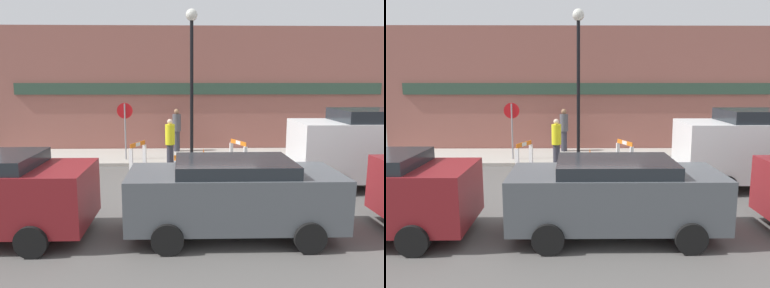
% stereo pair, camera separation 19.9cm
% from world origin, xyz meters
% --- Properties ---
extents(ground_plane, '(60.00, 60.00, 0.00)m').
position_xyz_m(ground_plane, '(0.00, 0.00, 0.00)').
color(ground_plane, '#565451').
extents(sidewalk_slab, '(18.00, 3.08, 0.13)m').
position_xyz_m(sidewalk_slab, '(0.00, 6.04, 0.07)').
color(sidewalk_slab, '#ADA89E').
rests_on(sidewalk_slab, ground_plane).
extents(storefront_facade, '(18.00, 0.22, 5.50)m').
position_xyz_m(storefront_facade, '(0.00, 7.65, 2.75)').
color(storefront_facade, '#93564C').
rests_on(storefront_facade, ground_plane).
extents(streetlamp_post, '(0.44, 0.44, 5.63)m').
position_xyz_m(streetlamp_post, '(-0.43, 5.24, 3.73)').
color(streetlamp_post, black).
rests_on(streetlamp_post, sidewalk_slab).
extents(stop_sign, '(0.60, 0.06, 2.19)m').
position_xyz_m(stop_sign, '(-2.98, 5.25, 1.60)').
color(stop_sign, gray).
rests_on(stop_sign, sidewalk_slab).
extents(barricade_0, '(0.72, 0.18, 1.12)m').
position_xyz_m(barricade_0, '(-0.67, 0.99, 0.59)').
color(barricade_0, white).
rests_on(barricade_0, ground_plane).
extents(barricade_1, '(0.54, 0.95, 1.00)m').
position_xyz_m(barricade_1, '(1.25, 4.31, 0.55)').
color(barricade_1, white).
rests_on(barricade_1, ground_plane).
extents(barricade_2, '(0.53, 0.94, 1.01)m').
position_xyz_m(barricade_2, '(-2.37, 3.97, 0.56)').
color(barricade_2, white).
rests_on(barricade_2, ground_plane).
extents(traffic_cone_0, '(0.30, 0.30, 0.56)m').
position_xyz_m(traffic_cone_0, '(-2.23, 2.66, 0.27)').
color(traffic_cone_0, black).
rests_on(traffic_cone_0, ground_plane).
extents(traffic_cone_1, '(0.30, 0.30, 0.55)m').
position_xyz_m(traffic_cone_1, '(0.18, 1.48, 0.26)').
color(traffic_cone_1, black).
rests_on(traffic_cone_1, ground_plane).
extents(traffic_cone_2, '(0.30, 0.30, 0.70)m').
position_xyz_m(traffic_cone_2, '(-0.01, 4.40, 0.34)').
color(traffic_cone_2, black).
rests_on(traffic_cone_2, ground_plane).
extents(traffic_cone_3, '(0.30, 0.30, 0.66)m').
position_xyz_m(traffic_cone_3, '(1.42, 3.38, 0.32)').
color(traffic_cone_3, black).
rests_on(traffic_cone_3, ground_plane).
extents(person_worker, '(0.48, 0.48, 1.80)m').
position_xyz_m(person_worker, '(-1.23, 4.25, 0.97)').
color(person_worker, '#33333D').
rests_on(person_worker, ground_plane).
extents(person_pedestrian, '(0.50, 0.50, 1.83)m').
position_xyz_m(person_pedestrian, '(-1.03, 6.90, 1.12)').
color(person_pedestrian, '#33333D').
rests_on(person_pedestrian, sidewalk_slab).
extents(parked_car_1, '(4.22, 1.90, 1.59)m').
position_xyz_m(parked_car_1, '(0.23, -1.81, 0.91)').
color(parked_car_1, '#4C5156').
rests_on(parked_car_1, ground_plane).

